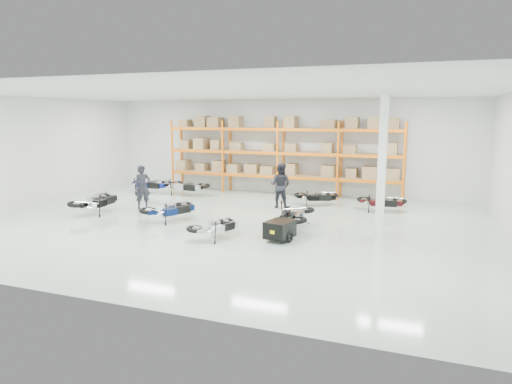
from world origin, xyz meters
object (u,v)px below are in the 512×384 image
at_px(moto_touring_right, 294,212).
at_px(moto_blue_centre, 170,206).
at_px(moto_back_a, 150,182).
at_px(moto_black_far_left, 96,198).
at_px(trailer, 280,229).
at_px(moto_back_d, 382,199).
at_px(person_back, 280,186).
at_px(moto_back_b, 187,183).
at_px(moto_back_c, 317,194).
at_px(person_left, 143,187).
at_px(moto_silver_left, 216,223).

bearing_deg(moto_touring_right, moto_blue_centre, -178.95).
bearing_deg(moto_back_a, moto_black_far_left, -173.71).
distance_m(moto_blue_centre, moto_back_a, 6.36).
height_order(moto_black_far_left, trailer, moto_black_far_left).
relative_size(moto_back_a, moto_back_d, 1.13).
relative_size(moto_back_d, person_back, 0.90).
bearing_deg(moto_black_far_left, trailer, 166.80).
distance_m(moto_back_b, moto_back_c, 6.33).
bearing_deg(moto_black_far_left, moto_back_b, -109.01).
xyz_separation_m(moto_black_far_left, moto_back_d, (10.28, 4.25, -0.11)).
relative_size(trailer, person_left, 0.86).
bearing_deg(moto_blue_centre, person_left, -10.13).
xyz_separation_m(moto_blue_centre, trailer, (4.46, -1.11, -0.20)).
bearing_deg(moto_touring_right, trailer, -95.24).
bearing_deg(moto_back_b, moto_silver_left, -136.36).
bearing_deg(moto_back_c, trailer, 163.07).
bearing_deg(person_left, moto_back_a, 72.07).
bearing_deg(moto_blue_centre, trailer, -168.21).
distance_m(trailer, person_left, 7.26).
distance_m(moto_back_b, person_left, 3.35).
distance_m(moto_silver_left, moto_back_a, 9.22).
bearing_deg(person_back, moto_back_c, -140.45).
bearing_deg(trailer, person_back, 119.42).
distance_m(trailer, moto_back_b, 8.93).
height_order(moto_silver_left, moto_back_c, moto_back_c).
xyz_separation_m(moto_touring_right, moto_back_c, (-0.22, 4.21, -0.09)).
distance_m(moto_touring_right, moto_back_b, 7.93).
height_order(moto_back_d, person_back, person_back).
relative_size(moto_black_far_left, moto_touring_right, 1.04).
xyz_separation_m(trailer, moto_back_b, (-6.55, 6.06, 0.22)).
distance_m(moto_back_a, moto_back_c, 8.32).
xyz_separation_m(moto_back_c, person_back, (-1.31, -0.94, 0.42)).
height_order(moto_silver_left, moto_black_far_left, moto_black_far_left).
bearing_deg(moto_touring_right, moto_back_b, 140.48).
bearing_deg(trailer, moto_silver_left, -155.04).
relative_size(moto_back_a, person_back, 1.01).
distance_m(moto_black_far_left, moto_back_a, 4.78).
height_order(trailer, person_left, person_left).
height_order(moto_blue_centre, moto_back_d, moto_blue_centre).
relative_size(moto_blue_centre, moto_back_b, 0.96).
xyz_separation_m(moto_back_c, moto_back_d, (2.67, -0.31, 0.01)).
height_order(moto_blue_centre, moto_touring_right, moto_touring_right).
bearing_deg(moto_silver_left, moto_back_a, -24.23).
height_order(moto_silver_left, moto_back_a, moto_back_a).
height_order(trailer, person_back, person_back).
xyz_separation_m(moto_back_a, moto_back_b, (1.99, 0.08, 0.02)).
bearing_deg(moto_back_a, moto_back_c, -93.39).
distance_m(moto_touring_right, moto_back_a, 9.60).
distance_m(moto_black_far_left, person_left, 1.87).
bearing_deg(moto_back_a, moto_silver_left, -136.38).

